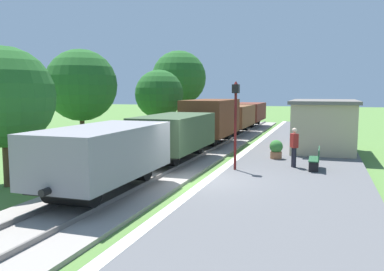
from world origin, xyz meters
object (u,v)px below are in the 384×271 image
Objects in this scene: freight_train at (211,124)px; tree_trackside_far at (159,94)px; tree_trackside_near at (4,97)px; tree_field_left at (179,78)px; lamp_post_near at (236,109)px; station_hut at (323,125)px; potted_planter at (276,149)px; person_waiting at (294,146)px; bench_down_platform at (319,133)px; bench_near_hut at (316,158)px; tree_field_distant at (180,86)px; tree_trackside_mid at (81,85)px.

freight_train is 6.49× the size of tree_trackside_far.
tree_trackside_far is at bearing 90.22° from tree_trackside_near.
tree_trackside_far is at bearing -81.56° from tree_field_left.
tree_trackside_far is (-7.68, 10.10, 0.50)m from lamp_post_near.
potted_planter is (-2.15, -3.86, -0.93)m from station_hut.
station_hut is 3.39× the size of person_waiting.
bench_down_platform is 0.29× the size of tree_trackside_near.
lamp_post_near is (-3.22, -1.08, 2.08)m from bench_near_hut.
freight_train is 5.47× the size of tree_field_distant.
tree_trackside_mid reaches higher than person_waiting.
person_waiting is (-0.92, -10.16, 0.46)m from bench_down_platform.
tree_trackside_near is at bearing -74.00° from tree_trackside_mid.
lamp_post_near is 12.70m from tree_trackside_far.
potted_planter is at bearing 130.18° from bench_near_hut.
station_hut is 20.97m from tree_field_distant.
tree_trackside_far is at bearing 67.67° from tree_trackside_mid.
station_hut reaches higher than bench_down_platform.
tree_trackside_near is 0.87× the size of tree_field_distant.
potted_planter is 0.18× the size of tree_trackside_near.
potted_planter is 0.15× the size of tree_field_distant.
tree_trackside_near is (-10.84, -5.66, 2.59)m from bench_near_hut.
lamp_post_near reaches higher than potted_planter.
bench_near_hut is 10.41m from bench_down_platform.
station_hut is 3.87× the size of bench_down_platform.
station_hut is 4.41m from bench_down_platform.
tree_field_left reaches higher than lamp_post_near.
person_waiting is at bearing -95.16° from bench_down_platform.
freight_train reaches higher than potted_planter.
tree_trackside_far is at bearing 140.38° from bench_near_hut.
tree_trackside_near is 27.28m from tree_field_distant.
person_waiting is at bearing 164.82° from bench_near_hut.
bench_near_hut is at bearing -53.11° from tree_field_left.
bench_near_hut is 1.06m from person_waiting.
station_hut is 11.63m from tree_trackside_far.
tree_trackside_near is (-11.09, -11.77, 1.66)m from station_hut.
tree_field_distant is at bearing 141.52° from bench_down_platform.
tree_trackside_mid reaches higher than potted_planter.
freight_train is at bearing -153.72° from bench_down_platform.
person_waiting is 13.45m from tree_trackside_far.
tree_trackside_mid is at bearing -88.35° from tree_field_distant.
tree_trackside_near is (-9.92, -5.91, 2.13)m from person_waiting.
lamp_post_near is 10.99m from tree_trackside_mid.
person_waiting is 19.42m from tree_field_left.
bench_down_platform is 18.02m from tree_field_distant.
freight_train is at bearing -62.84° from tree_field_distant.
station_hut is at bearing -86.72° from bench_down_platform.
potted_planter is (-1.90, 2.25, 0.00)m from bench_near_hut.
bench_down_platform is at bearing -38.48° from tree_field_distant.
tree_trackside_mid is (-10.12, 4.15, 1.06)m from lamp_post_near.
freight_train is 6.30× the size of tree_trackside_near.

